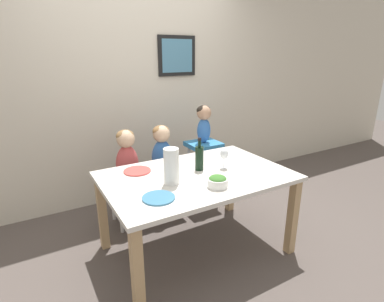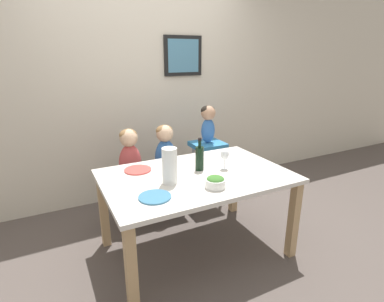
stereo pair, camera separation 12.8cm
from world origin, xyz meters
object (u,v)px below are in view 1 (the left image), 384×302
at_px(person_baby_right, 204,120).
at_px(dinner_plate_back_left, 137,171).
at_px(paper_towel_roll, 171,166).
at_px(person_child_left, 127,155).
at_px(salad_bowl_large, 218,181).
at_px(dinner_plate_front_left, 159,198).
at_px(wine_glass_near, 224,154).
at_px(wine_bottle, 199,157).
at_px(person_child_center, 162,149).
at_px(chair_far_left, 129,189).
at_px(chair_right_highchair, 203,157).
at_px(chair_far_center, 163,182).

height_order(person_baby_right, dinner_plate_back_left, person_baby_right).
distance_m(person_baby_right, paper_towel_roll, 1.13).
relative_size(person_child_left, person_baby_right, 1.32).
height_order(salad_bowl_large, dinner_plate_front_left, salad_bowl_large).
height_order(person_child_left, wine_glass_near, person_child_left).
bearing_deg(wine_bottle, paper_towel_roll, -157.56).
bearing_deg(person_baby_right, salad_bowl_large, -116.97).
bearing_deg(person_child_center, chair_far_left, -179.76).
xyz_separation_m(chair_right_highchair, person_child_left, (-0.88, 0.00, 0.17)).
distance_m(chair_right_highchair, person_baby_right, 0.42).
relative_size(paper_towel_roll, wine_glass_near, 1.59).
xyz_separation_m(chair_far_center, wine_glass_near, (0.25, -0.74, 0.48)).
bearing_deg(dinner_plate_back_left, salad_bowl_large, -54.86).
bearing_deg(wine_bottle, chair_far_left, 122.54).
height_order(wine_bottle, wine_glass_near, wine_bottle).
xyz_separation_m(person_baby_right, wine_glass_near, (-0.26, -0.74, -0.13)).
xyz_separation_m(person_child_left, person_baby_right, (0.88, 0.00, 0.25)).
relative_size(chair_right_highchair, salad_bowl_large, 4.74).
xyz_separation_m(person_child_center, dinner_plate_back_left, (-0.43, -0.44, -0.01)).
xyz_separation_m(person_baby_right, wine_bottle, (-0.46, -0.66, -0.15)).
height_order(chair_far_center, paper_towel_roll, paper_towel_roll).
relative_size(chair_right_highchair, person_child_center, 1.35).
distance_m(person_baby_right, dinner_plate_back_left, 1.06).
bearing_deg(person_baby_right, paper_towel_roll, -134.67).
bearing_deg(chair_far_center, chair_far_left, 180.00).
relative_size(chair_far_center, dinner_plate_front_left, 1.94).
height_order(person_baby_right, dinner_plate_front_left, person_baby_right).
bearing_deg(wine_bottle, dinner_plate_front_left, -148.50).
height_order(chair_right_highchair, dinner_plate_front_left, dinner_plate_front_left).
relative_size(chair_far_left, wine_bottle, 1.56).
bearing_deg(chair_right_highchair, chair_far_center, 180.00).
bearing_deg(person_baby_right, dinner_plate_back_left, -154.84).
bearing_deg(person_child_center, chair_far_center, -90.00).
distance_m(chair_far_center, person_child_left, 0.52).
relative_size(wine_bottle, dinner_plate_back_left, 1.24).
bearing_deg(chair_far_left, dinner_plate_front_left, -95.80).
height_order(person_child_center, dinner_plate_front_left, person_child_center).
relative_size(wine_glass_near, dinner_plate_front_left, 0.77).
bearing_deg(person_child_center, person_child_left, 180.00).
height_order(chair_far_left, person_child_left, person_child_left).
relative_size(person_child_center, dinner_plate_back_left, 2.39).
distance_m(person_child_center, person_baby_right, 0.56).
height_order(chair_far_center, salad_bowl_large, salad_bowl_large).
height_order(chair_right_highchair, paper_towel_roll, paper_towel_roll).
relative_size(wine_bottle, paper_towel_roll, 1.01).
bearing_deg(chair_far_center, person_child_left, 179.76).
height_order(person_baby_right, paper_towel_roll, person_baby_right).
bearing_deg(wine_glass_near, chair_right_highchair, 70.85).
bearing_deg(wine_glass_near, person_child_left, 130.24).
bearing_deg(chair_right_highchair, chair_far_left, 180.00).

